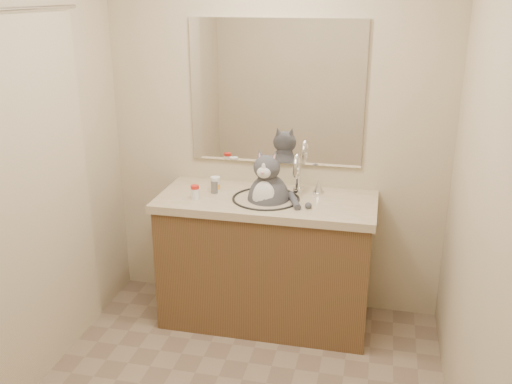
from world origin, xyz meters
TOP-DOWN VIEW (x-y plane):
  - room at (0.00, 0.00)m, footprint 2.22×2.52m
  - vanity at (0.00, 0.96)m, footprint 1.34×0.59m
  - mirror at (0.00, 1.24)m, footprint 1.10×0.02m
  - shower_curtain at (-1.05, 0.10)m, footprint 0.02×1.30m
  - cat at (0.01, 0.94)m, footprint 0.37×0.32m
  - pill_bottle_redcap at (-0.42, 0.85)m, footprint 0.06×0.06m
  - pill_bottle_orange at (-0.34, 1.00)m, footprint 0.07×0.07m
  - grey_canister at (-0.34, 0.99)m, footprint 0.05×0.05m

SIDE VIEW (x-z plane):
  - vanity at x=0.00m, z-range -0.12..1.00m
  - cat at x=0.01m, z-range 0.60..1.12m
  - grey_canister at x=-0.34m, z-range 0.85..0.93m
  - pill_bottle_redcap at x=-0.42m, z-range 0.85..0.94m
  - pill_bottle_orange at x=-0.34m, z-range 0.85..0.95m
  - shower_curtain at x=-1.05m, z-range 0.06..2.00m
  - room at x=0.00m, z-range -0.01..2.41m
  - mirror at x=0.00m, z-range 1.00..1.90m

